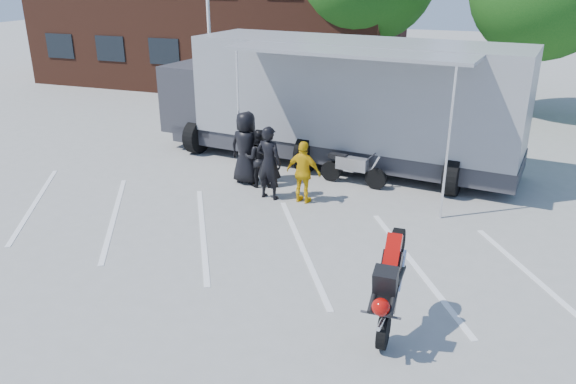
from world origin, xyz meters
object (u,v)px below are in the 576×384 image
Objects in this scene: parked_motorcycle at (353,185)px; spectator_leather_c at (259,158)px; spectator_leather_b at (269,163)px; stunt_bike_rider at (389,326)px; transporter_truck at (337,162)px; spectator_leather_a at (246,148)px; spectator_hivis at (304,172)px.

parked_motorcycle is 1.21× the size of spectator_leather_c.
parked_motorcycle is at bearing -128.94° from spectator_leather_b.
spectator_leather_b reaches higher than parked_motorcycle.
spectator_leather_b reaches higher than stunt_bike_rider.
spectator_leather_a is at bearing -119.90° from transporter_truck.
spectator_leather_a reaches higher than stunt_bike_rider.
spectator_leather_c is (-4.58, 5.31, 0.80)m from stunt_bike_rider.
spectator_leather_a is at bearing 132.21° from stunt_bike_rider.
spectator_leather_a is (-2.83, -0.81, 1.01)m from parked_motorcycle.
parked_motorcycle is 1.21× the size of spectator_hivis.
spectator_leather_c is (-1.48, -2.68, 0.80)m from transporter_truck.
stunt_bike_rider is 7.06m from spectator_leather_c.
stunt_bike_rider is 7.47m from spectator_leather_a.
transporter_truck is at bearing -138.83° from spectator_leather_c.
spectator_hivis is (0.92, 0.03, -0.16)m from spectator_leather_b.
spectator_leather_b is at bearing 141.19° from parked_motorcycle.
spectator_hivis reaches higher than stunt_bike_rider.
spectator_hivis is (1.94, -0.83, -0.20)m from spectator_leather_a.
spectator_hivis reaches higher than parked_motorcycle.
parked_motorcycle is 2.71m from spectator_leather_c.
spectator_leather_b is at bearing 109.22° from spectator_leather_c.
stunt_bike_rider is 1.00× the size of spectator_leather_b.
transporter_truck is at bearing -80.52° from spectator_hivis.
transporter_truck is 6.06× the size of stunt_bike_rider.
spectator_leather_a is at bearing -14.29° from spectator_hivis.
spectator_hivis is at bearing 135.62° from spectator_leather_c.
stunt_bike_rider is at bearing 110.83° from spectator_leather_c.
spectator_leather_c is at bearing 167.43° from spectator_leather_a.
spectator_leather_b is (-0.89, -3.40, 0.96)m from transporter_truck.
parked_motorcycle is at bearing -109.54° from spectator_hivis.
spectator_hivis is at bearing -169.53° from spectator_leather_b.
parked_motorcycle is 6.63m from stunt_bike_rider.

